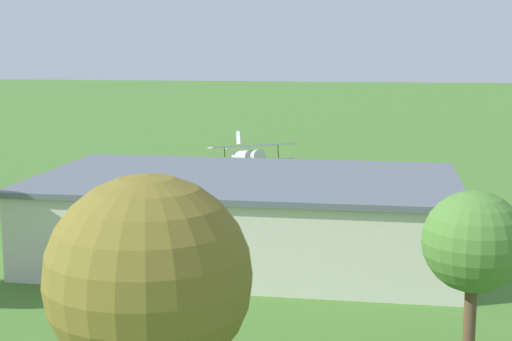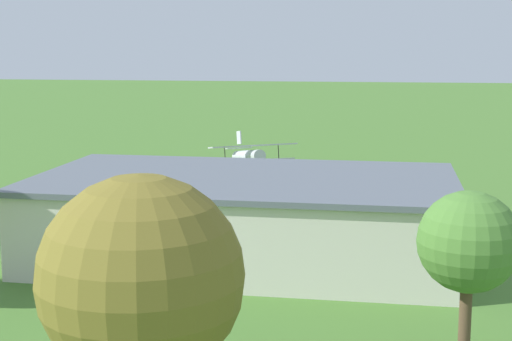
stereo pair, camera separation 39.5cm
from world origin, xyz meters
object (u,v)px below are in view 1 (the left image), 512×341
Objects in this scene: hangar at (247,217)px; car_red at (185,197)px; car_orange at (419,203)px; biplane at (249,156)px; car_silver at (109,199)px; person_watching_takeoff at (169,187)px; tree_at_field_edge at (149,278)px; tree_by_windsock at (473,243)px; person_at_fence_line at (295,194)px; car_blue at (41,195)px; person_near_hangar_door at (432,193)px.

hangar is 6.20× the size of car_red.
hangar is at bearing 51.62° from car_orange.
hangar is at bearing 98.42° from biplane.
car_orange is at bearing -175.89° from car_silver.
tree_at_field_edge is (-10.94, 44.00, 5.39)m from person_watching_takeoff.
car_red is 37.18m from tree_by_windsock.
car_silver is at bearing 15.90° from person_at_fence_line.
car_orange is 2.80× the size of person_at_fence_line.
car_orange is 1.08× the size of car_red.
car_blue is 44.56m from tree_by_windsock.
car_blue is 11.47m from person_watching_takeoff.
hangar reaches higher than car_orange.
person_watching_takeoff is 23.81m from person_near_hangar_door.
car_red is 2.59× the size of person_near_hangar_door.
person_at_fence_line is at bearing -170.55° from car_blue.
car_orange is 0.49× the size of tree_at_field_edge.
person_watching_takeoff is 12.14m from person_at_fence_line.
person_at_fence_line is at bearing -163.77° from car_red.
person_near_hangar_door is 0.21× the size of tree_by_windsock.
car_orange is at bearing -179.59° from car_red.
car_blue is at bearing 9.90° from person_near_hangar_door.
car_silver is (10.39, 10.90, -2.31)m from biplane.
car_red is (19.69, 0.14, -0.06)m from car_orange.
tree_by_windsock is (-15.67, 40.25, 2.53)m from biplane.
person_at_fence_line is at bearing -72.63° from tree_by_windsock.
person_near_hangar_door is 0.18× the size of tree_at_field_edge.
tree_by_windsock is (-32.48, 30.12, 4.89)m from car_blue.
car_orange is 2.79× the size of person_near_hangar_door.
biplane is at bearing -51.79° from person_at_fence_line.
biplane is 1.93× the size of car_red.
tree_by_windsock is at bearing 107.37° from person_at_fence_line.
biplane reaches higher than person_at_fence_line.
car_orange is 41.37m from tree_at_field_edge.
car_orange is at bearing 168.38° from person_watching_takeoff.
car_red is at bearing 0.41° from car_orange.
car_silver is at bearing 13.69° from person_near_hangar_door.
hangar is 6.23× the size of car_blue.
hangar is 5.80× the size of car_silver.
tree_by_windsock reaches higher than car_blue.
person_near_hangar_door is at bearing -106.24° from car_orange.
person_watching_takeoff is (-9.95, -5.71, -0.02)m from car_blue.
tree_at_field_edge reaches higher than car_blue.
car_red is 0.94× the size of car_silver.
person_near_hangar_door is at bearing -169.27° from person_at_fence_line.
tree_at_field_edge is (-14.47, 37.53, 5.31)m from car_silver.
car_silver is 2.77× the size of person_at_fence_line.
tree_at_field_edge reaches higher than tree_by_windsock.
person_at_fence_line is (-9.24, -2.69, 0.02)m from car_red.
tree_at_field_edge is at bearing 73.77° from car_orange.
car_blue is at bearing 31.08° from biplane.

